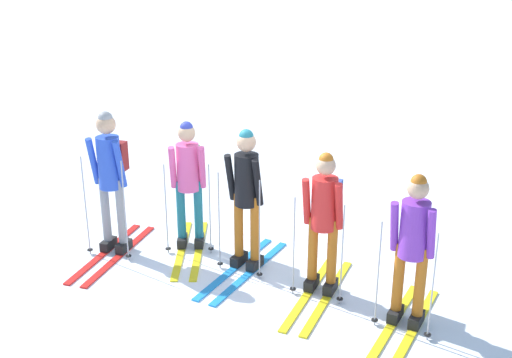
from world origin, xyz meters
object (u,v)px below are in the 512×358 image
skier_in_black (246,195)px  skier_in_red (324,216)px  skier_in_blue (111,174)px  skier_in_purple (412,247)px  skier_in_pink (189,178)px

skier_in_black → skier_in_red: skier_in_black is taller
skier_in_blue → skier_in_red: skier_in_blue is taller
skier_in_purple → skier_in_red: bearing=153.0°
skier_in_pink → skier_in_black: skier_in_black is taller
skier_in_blue → skier_in_purple: size_ratio=1.05×
skier_in_blue → skier_in_black: 1.72m
skier_in_blue → skier_in_purple: 3.70m
skier_in_blue → skier_in_red: (2.67, -0.39, -0.13)m
skier_in_pink → skier_in_purple: skier_in_pink is taller
skier_in_red → skier_in_blue: bearing=171.7°
skier_in_purple → skier_in_blue: bearing=166.5°
skier_in_black → skier_in_red: 1.01m
skier_in_black → skier_in_red: size_ratio=1.01×
skier_in_black → skier_in_blue: bearing=178.0°
skier_in_black → skier_in_purple: bearing=-23.1°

